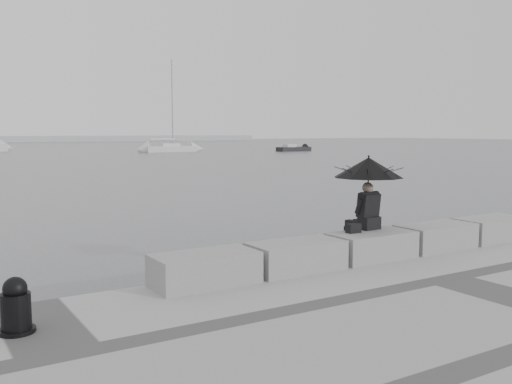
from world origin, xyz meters
TOP-DOWN VIEW (x-y plane):
  - ground at (0.00, 0.00)m, footprint 360.00×360.00m
  - stone_block_far_left at (-3.40, -0.45)m, footprint 1.60×0.80m
  - stone_block_left at (-1.70, -0.45)m, footprint 1.60×0.80m
  - stone_block_centre at (0.00, -0.45)m, footprint 1.60×0.80m
  - stone_block_right at (1.70, -0.45)m, footprint 1.60×0.80m
  - stone_block_far_right at (3.40, -0.45)m, footprint 1.60×0.80m
  - seated_person at (0.18, -0.14)m, footprint 1.30×1.30m
  - bag at (-0.33, -0.31)m, footprint 0.26×0.15m
  - mooring_bollard at (-6.18, -1.16)m, footprint 0.42×0.42m
  - sailboat_right at (24.27, 65.77)m, footprint 7.19×2.66m
  - small_motorboat at (40.82, 59.38)m, footprint 5.56×2.09m

SIDE VIEW (x-z plane):
  - ground at x=0.00m, z-range 0.00..0.00m
  - small_motorboat at x=40.82m, z-range -0.23..0.87m
  - sailboat_right at x=24.27m, z-range -5.92..6.98m
  - stone_block_far_left at x=-3.40m, z-range 0.50..1.00m
  - stone_block_left at x=-1.70m, z-range 0.50..1.00m
  - stone_block_centre at x=0.00m, z-range 0.50..1.00m
  - stone_block_right at x=1.70m, z-range 0.50..1.00m
  - stone_block_far_right at x=3.40m, z-range 0.50..1.00m
  - mooring_bollard at x=-6.18m, z-range 0.45..1.12m
  - bag at x=-0.33m, z-range 1.00..1.17m
  - seated_person at x=0.18m, z-range 1.33..2.72m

